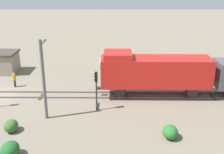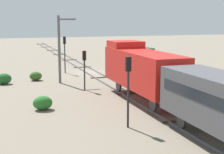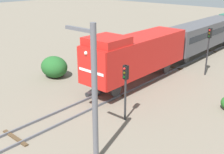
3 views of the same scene
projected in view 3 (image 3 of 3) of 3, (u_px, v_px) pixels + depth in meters
locomotive at (136, 53)px, 23.71m from camera, size 2.90×11.60×4.60m
passenger_car_leading at (204, 33)px, 33.20m from camera, size 2.84×14.00×3.66m
traffic_signal_mid at (125, 83)px, 17.65m from camera, size 0.32×0.34×3.77m
traffic_signal_far at (209, 43)px, 25.80m from camera, size 0.32×0.34×4.49m
catenary_mast at (94, 93)px, 13.25m from camera, size 1.94×0.28×7.10m
bush_mid at (54, 67)px, 25.98m from camera, size 2.72×2.22×1.98m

